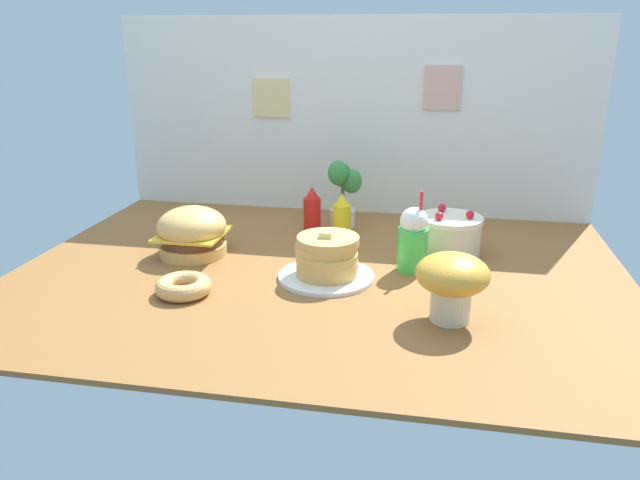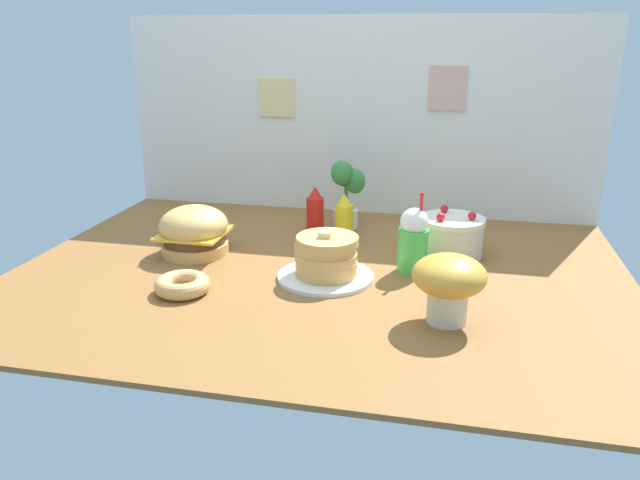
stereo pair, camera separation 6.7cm
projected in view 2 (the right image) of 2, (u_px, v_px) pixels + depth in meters
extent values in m
cube|color=brown|center=(319.00, 274.00, 2.50)|extent=(2.49, 1.86, 0.02)
cube|color=silver|center=(357.00, 117.00, 3.19)|extent=(2.49, 0.03, 1.02)
cube|color=beige|center=(277.00, 98.00, 3.22)|extent=(0.19, 0.01, 0.20)
cube|color=#D8A599|center=(447.00, 88.00, 3.02)|extent=(0.18, 0.01, 0.21)
cylinder|color=#DBA859|center=(195.00, 248.00, 2.70)|extent=(0.29, 0.29, 0.05)
cylinder|color=#59331E|center=(195.00, 238.00, 2.69)|extent=(0.27, 0.27, 0.04)
cube|color=yellow|center=(194.00, 233.00, 2.68)|extent=(0.28, 0.28, 0.01)
ellipsoid|color=#E5B260|center=(194.00, 225.00, 2.67)|extent=(0.30, 0.30, 0.17)
cylinder|color=white|center=(325.00, 276.00, 2.43)|extent=(0.38, 0.38, 0.02)
cylinder|color=#E0AD5B|center=(326.00, 271.00, 2.42)|extent=(0.24, 0.24, 0.03)
cylinder|color=#E0AD5B|center=(326.00, 264.00, 2.40)|extent=(0.25, 0.25, 0.03)
cylinder|color=#E0AD5B|center=(326.00, 256.00, 2.39)|extent=(0.25, 0.25, 0.03)
cylinder|color=#E0AD5B|center=(325.00, 248.00, 2.39)|extent=(0.24, 0.24, 0.03)
cylinder|color=#E0AD5B|center=(327.00, 240.00, 2.38)|extent=(0.25, 0.25, 0.03)
cube|color=#F7E072|center=(326.00, 234.00, 2.37)|extent=(0.05, 0.05, 0.02)
cylinder|color=beige|center=(451.00, 239.00, 2.67)|extent=(0.27, 0.27, 0.15)
cylinder|color=#F4EACC|center=(453.00, 220.00, 2.64)|extent=(0.28, 0.28, 0.02)
sphere|color=red|center=(472.00, 216.00, 2.60)|extent=(0.04, 0.04, 0.04)
sphere|color=red|center=(444.00, 209.00, 2.71)|extent=(0.04, 0.04, 0.04)
sphere|color=red|center=(441.00, 217.00, 2.58)|extent=(0.04, 0.04, 0.04)
cylinder|color=red|center=(315.00, 215.00, 2.98)|extent=(0.09, 0.09, 0.17)
cone|color=red|center=(315.00, 192.00, 2.94)|extent=(0.07, 0.07, 0.06)
cylinder|color=yellow|center=(344.00, 222.00, 2.86)|extent=(0.09, 0.09, 0.17)
cone|color=yellow|center=(344.00, 199.00, 2.82)|extent=(0.07, 0.07, 0.06)
cylinder|color=green|center=(413.00, 250.00, 2.48)|extent=(0.12, 0.12, 0.18)
sphere|color=white|center=(414.00, 222.00, 2.44)|extent=(0.11, 0.11, 0.11)
cylinder|color=red|center=(421.00, 213.00, 2.42)|extent=(0.01, 0.04, 0.18)
torus|color=tan|center=(182.00, 285.00, 2.29)|extent=(0.21, 0.21, 0.06)
torus|color=brown|center=(182.00, 284.00, 2.29)|extent=(0.20, 0.20, 0.05)
cylinder|color=white|center=(346.00, 218.00, 3.06)|extent=(0.12, 0.12, 0.09)
cylinder|color=#4C7238|center=(347.00, 194.00, 3.02)|extent=(0.02, 0.02, 0.16)
ellipsoid|color=#38843D|center=(355.00, 181.00, 2.99)|extent=(0.10, 0.07, 0.12)
ellipsoid|color=#38843D|center=(345.00, 175.00, 3.03)|extent=(0.10, 0.07, 0.12)
ellipsoid|color=#38843D|center=(341.00, 173.00, 2.96)|extent=(0.10, 0.07, 0.12)
cylinder|color=beige|center=(447.00, 306.00, 2.05)|extent=(0.14, 0.14, 0.11)
ellipsoid|color=gold|center=(449.00, 275.00, 2.02)|extent=(0.25, 0.25, 0.14)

